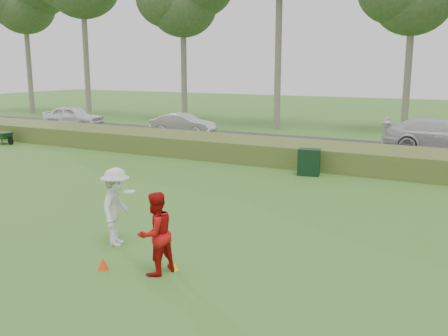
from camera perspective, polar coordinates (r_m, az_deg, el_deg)
The scene contains 13 objects.
ground at distance 11.54m, azimuth -9.47°, elevation -9.91°, with size 120.00×120.00×0.00m, color #356D24.
reed_strip at distance 21.84m, azimuth 9.86°, elevation 1.55°, with size 80.00×3.00×0.90m, color #4D6026.
park_road at distance 26.65m, azimuth 13.19°, elevation 2.30°, with size 80.00×6.00×0.06m, color #2D2D2D.
tree_0 at distance 48.91m, azimuth -21.88°, elevation 17.29°, with size 6.76×6.76×13.00m.
player_white at distance 12.06m, azimuth -12.21°, elevation -4.36°, with size 1.08×1.38×1.87m.
player_red at distance 10.29m, azimuth -7.83°, elevation -7.42°, with size 0.84×0.65×1.73m, color red.
cone_orange at distance 10.95m, azimuth -13.64°, elevation -10.58°, with size 0.23×0.23×0.25m, color #F4420C.
cone_yellow at distance 10.67m, azimuth -5.72°, elevation -11.07°, with size 0.17×0.17×0.19m, color yellow.
utility_cabinet at distance 19.67m, azimuth 9.68°, elevation 0.66°, with size 0.83×0.52×1.04m, color black.
wheelbarrow at distance 29.76m, azimuth -23.92°, elevation 3.41°, with size 1.33×0.71×0.65m.
car_left at distance 35.96m, azimuth -16.84°, elevation 5.65°, with size 1.69×4.20×1.43m, color white.
car_mid at distance 30.48m, azimuth -4.71°, elevation 5.00°, with size 1.38×3.95×1.30m, color silver.
car_right at distance 26.57m, azimuth 23.54°, elevation 3.43°, with size 2.26×5.55×1.61m, color silver.
Camera 1 is at (6.60, -8.48, 4.20)m, focal length 40.00 mm.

